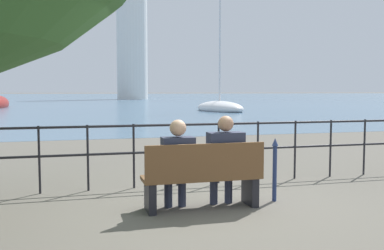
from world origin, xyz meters
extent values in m
plane|color=#605B51|center=(0.00, 0.00, 0.00)|extent=(1000.00, 1000.00, 0.00)
cube|color=slate|center=(0.00, 158.82, 0.00)|extent=(600.00, 300.00, 0.01)
cube|color=brown|center=(0.00, 0.00, 0.42)|extent=(1.60, 0.45, 0.05)
cube|color=brown|center=(0.00, -0.21, 0.68)|extent=(1.60, 0.04, 0.45)
cube|color=black|center=(-0.70, 0.00, 0.20)|extent=(0.10, 0.41, 0.40)
cube|color=black|center=(0.70, 0.00, 0.20)|extent=(0.10, 0.41, 0.40)
cylinder|color=#2D3347|center=(-0.43, 0.16, 0.23)|extent=(0.11, 0.11, 0.45)
cylinder|color=#2D3347|center=(-0.24, 0.16, 0.23)|extent=(0.11, 0.11, 0.45)
cube|color=#2D3347|center=(-0.33, 0.07, 0.50)|extent=(0.36, 0.26, 0.14)
cube|color=#2D3347|center=(-0.33, -0.02, 0.71)|extent=(0.43, 0.24, 0.53)
sphere|color=tan|center=(-0.33, -0.02, 1.10)|extent=(0.22, 0.22, 0.22)
cylinder|color=#2D3347|center=(0.22, 0.16, 0.23)|extent=(0.11, 0.11, 0.45)
cylinder|color=#2D3347|center=(0.44, 0.16, 0.23)|extent=(0.11, 0.11, 0.45)
cube|color=#2D3347|center=(0.33, 0.07, 0.50)|extent=(0.41, 0.26, 0.14)
cube|color=#2D3347|center=(0.33, -0.02, 0.74)|extent=(0.49, 0.24, 0.57)
sphere|color=#A87A5B|center=(0.33, -0.02, 1.14)|extent=(0.21, 0.21, 0.21)
cylinder|color=black|center=(-2.18, 1.44, 0.53)|extent=(0.04, 0.04, 1.05)
cylinder|color=black|center=(-1.45, 1.44, 0.53)|extent=(0.04, 0.04, 1.05)
cylinder|color=black|center=(-0.73, 1.44, 0.53)|extent=(0.04, 0.04, 1.05)
cylinder|color=black|center=(0.00, 1.44, 0.53)|extent=(0.04, 0.04, 1.05)
cylinder|color=black|center=(0.73, 1.44, 0.53)|extent=(0.04, 0.04, 1.05)
cylinder|color=black|center=(1.45, 1.44, 0.53)|extent=(0.04, 0.04, 1.05)
cylinder|color=black|center=(2.18, 1.44, 0.53)|extent=(0.04, 0.04, 1.05)
cylinder|color=black|center=(2.90, 1.44, 0.53)|extent=(0.04, 0.04, 1.05)
cylinder|color=black|center=(3.63, 1.44, 0.53)|extent=(0.04, 0.04, 1.05)
cylinder|color=black|center=(0.00, 1.44, 1.02)|extent=(10.16, 0.04, 0.04)
cylinder|color=black|center=(0.00, 1.44, 0.58)|extent=(10.16, 0.04, 0.04)
cylinder|color=navy|center=(1.11, 0.08, 0.40)|extent=(0.06, 0.06, 0.80)
cone|color=navy|center=(1.11, 0.08, 0.86)|extent=(0.09, 0.09, 0.11)
ellipsoid|color=white|center=(9.27, 26.48, 0.24)|extent=(3.62, 6.09, 1.18)
cylinder|color=silver|center=(9.27, 26.48, 5.86)|extent=(0.14, 0.14, 10.54)
cylinder|color=white|center=(9.23, 80.19, 12.21)|extent=(6.05, 6.05, 24.41)
camera|label=1|loc=(-1.61, -5.44, 1.57)|focal=40.00mm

